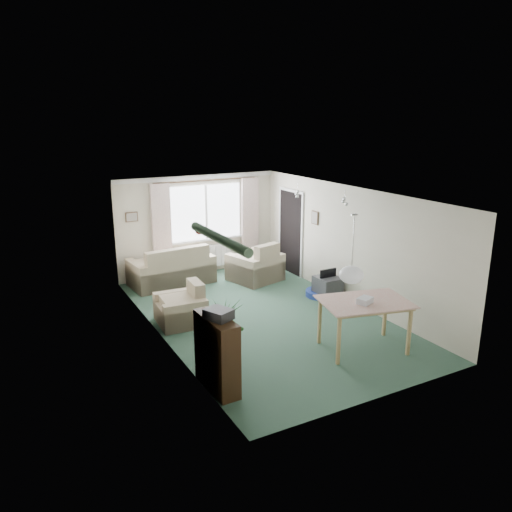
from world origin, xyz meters
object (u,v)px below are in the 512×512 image
coffee_table (190,272)px  houseplant (226,343)px  bookshelf (217,353)px  sofa (171,264)px  pet_bed (320,293)px  tv_cube (328,288)px  armchair_corner (255,261)px  armchair_left (180,304)px  dining_table (363,326)px

coffee_table → houseplant: bearing=-104.7°
bookshelf → houseplant: bearing=26.8°
sofa → pet_bed: bearing=132.9°
houseplant → tv_cube: bearing=32.3°
coffee_table → tv_cube: (2.14, -2.49, 0.02)m
sofa → pet_bed: 3.46m
armchair_corner → armchair_left: size_ratio=1.20×
armchair_left → coffee_table: size_ratio=0.90×
houseplant → coffee_table: bearing=75.3°
armchair_left → bookshelf: size_ratio=0.80×
dining_table → armchair_left: bearing=133.1°
houseplant → dining_table: size_ratio=0.93×
armchair_corner → houseplant: size_ratio=0.85×
houseplant → pet_bed: 4.06m
bookshelf → pet_bed: size_ratio=1.71×
coffee_table → bookshelf: bookshelf is taller
dining_table → pet_bed: size_ratio=2.09×
tv_cube → pet_bed: 0.25m
armchair_corner → houseplant: (-2.58, -3.92, 0.15)m
sofa → armchair_corner: bearing=154.6°
pet_bed → houseplant: bearing=-145.2°
bookshelf → houseplant: houseplant is taller
armchair_left → dining_table: bearing=46.6°
coffee_table → tv_cube: bearing=-49.3°
pet_bed → coffee_table: bearing=132.1°
bookshelf → dining_table: bookshelf is taller
houseplant → pet_bed: (3.30, 2.29, -0.55)m
dining_table → bookshelf: bearing=180.0°
bookshelf → houseplant: size_ratio=0.88×
armchair_left → coffee_table: armchair_left is taller
bookshelf → dining_table: (2.63, -0.00, -0.13)m
armchair_corner → bookshelf: bookshelf is taller
sofa → dining_table: bearing=104.8°
armchair_corner → houseplant: bearing=41.3°
armchair_corner → sofa: bearing=-35.9°
armchair_corner → pet_bed: bearing=98.5°
sofa → coffee_table: (0.45, 0.00, -0.24)m
dining_table → coffee_table: bearing=104.6°
armchair_left → bookshelf: 2.47m
sofa → dining_table: sofa is taller
sofa → houseplant: bearing=75.8°
coffee_table → bookshelf: bearing=-106.6°
coffee_table → tv_cube: size_ratio=1.88×
armchair_left → coffee_table: bearing=158.4°
armchair_left → bookshelf: bearing=-4.4°
sofa → armchair_corner: 1.94m
sofa → armchair_corner: (1.82, -0.68, 0.01)m
armchair_corner → tv_cube: armchair_corner is taller
sofa → bookshelf: 4.81m
armchair_corner → coffee_table: armchair_corner is taller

